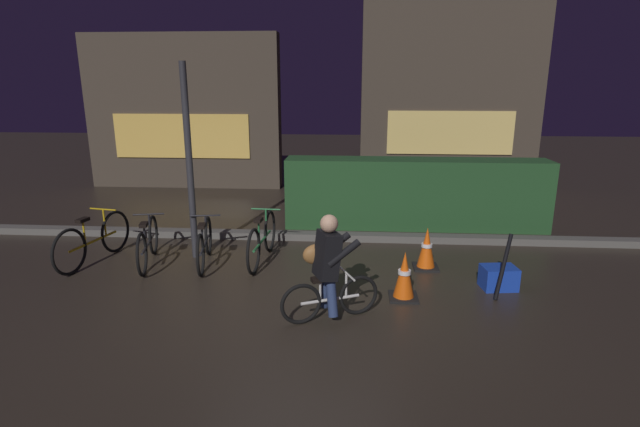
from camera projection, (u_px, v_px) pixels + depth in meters
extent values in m
plane|color=#2D261E|center=(301.00, 292.00, 6.32)|extent=(40.00, 40.00, 0.00)
cube|color=#56544F|center=(315.00, 236.00, 8.42)|extent=(12.00, 0.24, 0.12)
cube|color=#214723|center=(415.00, 194.00, 9.02)|extent=(4.80, 0.70, 1.29)
cube|color=#42382D|center=(184.00, 112.00, 12.34)|extent=(4.93, 0.50, 3.82)
cube|color=#E5B751|center=(182.00, 136.00, 12.23)|extent=(3.45, 0.04, 1.10)
cube|color=#42382D|center=(451.00, 94.00, 12.43)|extent=(4.56, 0.50, 4.72)
cube|color=#F2D172|center=(450.00, 133.00, 12.42)|extent=(3.19, 0.04, 1.10)
cylinder|color=#2D2D33|center=(189.00, 164.00, 7.22)|extent=(0.10, 0.10, 2.93)
torus|color=black|center=(116.00, 231.00, 7.75)|extent=(0.17, 0.67, 0.67)
torus|color=black|center=(69.00, 252.00, 6.81)|extent=(0.17, 0.67, 0.67)
cylinder|color=gold|center=(94.00, 241.00, 7.28)|extent=(0.22, 0.99, 0.04)
cylinder|color=gold|center=(84.00, 232.00, 7.07)|extent=(0.03, 0.03, 0.38)
cube|color=black|center=(82.00, 220.00, 7.02)|extent=(0.13, 0.21, 0.05)
cylinder|color=gold|center=(105.00, 223.00, 7.49)|extent=(0.03, 0.03, 0.42)
cylinder|color=gold|center=(103.00, 209.00, 7.43)|extent=(0.46, 0.11, 0.02)
torus|color=black|center=(153.00, 235.00, 7.67)|extent=(0.18, 0.62, 0.62)
torus|color=black|center=(142.00, 254.00, 6.78)|extent=(0.18, 0.62, 0.62)
cylinder|color=black|center=(148.00, 244.00, 7.23)|extent=(0.24, 0.91, 0.04)
cylinder|color=black|center=(145.00, 236.00, 7.03)|extent=(0.03, 0.03, 0.35)
cube|color=black|center=(144.00, 225.00, 6.98)|extent=(0.14, 0.22, 0.05)
cylinder|color=black|center=(150.00, 227.00, 7.42)|extent=(0.03, 0.03, 0.39)
cylinder|color=black|center=(149.00, 214.00, 7.37)|extent=(0.45, 0.13, 0.02)
torus|color=black|center=(208.00, 236.00, 7.65)|extent=(0.15, 0.61, 0.61)
torus|color=black|center=(200.00, 255.00, 6.78)|extent=(0.15, 0.61, 0.61)
cylinder|color=black|center=(205.00, 245.00, 7.22)|extent=(0.19, 0.90, 0.04)
cylinder|color=black|center=(202.00, 237.00, 7.02)|extent=(0.03, 0.03, 0.34)
cube|color=black|center=(202.00, 226.00, 6.98)|extent=(0.13, 0.21, 0.05)
cylinder|color=black|center=(206.00, 228.00, 7.40)|extent=(0.03, 0.03, 0.38)
cylinder|color=black|center=(205.00, 216.00, 7.36)|extent=(0.46, 0.10, 0.02)
torus|color=black|center=(270.00, 231.00, 7.79)|extent=(0.09, 0.67, 0.66)
torus|color=black|center=(254.00, 251.00, 6.84)|extent=(0.09, 0.67, 0.66)
cylinder|color=#236B38|center=(262.00, 241.00, 7.32)|extent=(0.10, 0.99, 0.04)
cylinder|color=#236B38|center=(259.00, 232.00, 7.10)|extent=(0.03, 0.03, 0.37)
cube|color=black|center=(258.00, 220.00, 7.05)|extent=(0.11, 0.21, 0.05)
cylinder|color=#236B38|center=(266.00, 222.00, 7.52)|extent=(0.03, 0.03, 0.42)
cylinder|color=#236B38|center=(266.00, 209.00, 7.47)|extent=(0.46, 0.05, 0.02)
cube|color=black|center=(403.00, 297.00, 6.13)|extent=(0.36, 0.36, 0.03)
cone|color=#EA560F|center=(404.00, 274.00, 6.05)|extent=(0.26, 0.26, 0.59)
cylinder|color=white|center=(404.00, 272.00, 6.04)|extent=(0.16, 0.16, 0.05)
cube|color=black|center=(425.00, 267.00, 7.13)|extent=(0.36, 0.36, 0.03)
cone|color=#EA560F|center=(427.00, 247.00, 7.05)|extent=(0.26, 0.26, 0.59)
cylinder|color=white|center=(427.00, 245.00, 7.04)|extent=(0.16, 0.16, 0.05)
cube|color=#193DB7|center=(499.00, 278.00, 6.39)|extent=(0.48, 0.37, 0.30)
torus|color=black|center=(359.00, 295.00, 5.65)|extent=(0.46, 0.24, 0.48)
torus|color=black|center=(301.00, 304.00, 5.42)|extent=(0.46, 0.24, 0.48)
cylinder|color=silver|center=(330.00, 299.00, 5.53)|extent=(0.66, 0.32, 0.04)
cylinder|color=silver|center=(320.00, 290.00, 5.46)|extent=(0.03, 0.03, 0.26)
cube|color=black|center=(320.00, 279.00, 5.42)|extent=(0.22, 0.17, 0.05)
cylinder|color=silver|center=(346.00, 285.00, 5.56)|extent=(0.03, 0.03, 0.30)
cylinder|color=silver|center=(346.00, 273.00, 5.52)|extent=(0.21, 0.43, 0.02)
cylinder|color=navy|center=(326.00, 291.00, 5.60)|extent=(0.18, 0.23, 0.42)
cylinder|color=navy|center=(332.00, 298.00, 5.42)|extent=(0.18, 0.23, 0.42)
cube|color=black|center=(327.00, 255.00, 5.38)|extent=(0.37, 0.40, 0.54)
sphere|color=tan|center=(329.00, 224.00, 5.29)|extent=(0.20, 0.20, 0.20)
cylinder|color=black|center=(334.00, 245.00, 5.54)|extent=(0.40, 0.23, 0.29)
cylinder|color=black|center=(344.00, 253.00, 5.28)|extent=(0.40, 0.23, 0.29)
ellipsoid|color=brown|center=(316.00, 254.00, 5.55)|extent=(0.36, 0.28, 0.24)
cylinder|color=black|center=(503.00, 267.00, 6.09)|extent=(0.27, 0.34, 0.80)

